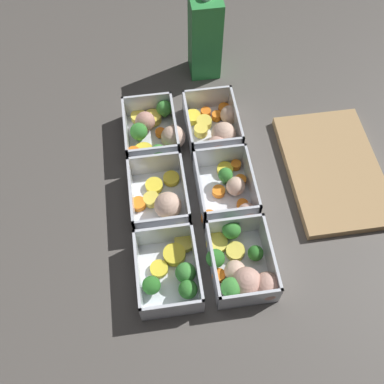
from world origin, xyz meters
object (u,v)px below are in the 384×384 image
Objects in this scene: container_far_left at (216,129)px; container_far_center at (230,191)px; container_far_right at (242,269)px; container_near_left at (155,131)px; container_near_right at (172,272)px; container_near_center at (162,200)px; juice_carton at (205,37)px.

container_far_left is 0.15m from container_far_center.
container_far_center is 0.16m from container_far_right.
container_far_right is at bearing -1.39° from container_far_left.
container_near_right is (0.31, -0.00, -0.00)m from container_near_left.
container_far_left is 1.00× the size of container_far_center.
container_near_center and container_far_center have the same top height.
container_far_left is (-0.30, 0.13, 0.00)m from container_near_right.
container_near_left is 0.31m from container_near_right.
container_far_left is at bearing 139.21° from container_near_center.
container_near_right is at bearing -23.40° from container_far_left.
container_near_left is 1.01× the size of container_near_center.
container_near_left is 0.97× the size of container_far_left.
container_near_right is at bearing -0.26° from container_near_left.
container_near_right is 0.12m from container_far_right.
juice_carton is (-0.51, 0.01, 0.07)m from container_far_right.
container_near_right is (0.15, 0.00, -0.00)m from container_near_center.
container_near_center is 0.20m from container_far_left.
container_far_left and container_far_right have the same top height.
container_near_right is 0.76× the size of juice_carton.
juice_carton is at bearing 158.63° from container_near_center.
container_far_left is 0.78× the size of juice_carton.
container_near_left is at bearing -95.34° from container_far_left.
container_far_center is at bearing 177.04° from container_far_right.
container_far_center is at bearing 90.97° from container_near_center.
container_near_left is 0.16m from container_near_center.
container_near_center and container_near_right have the same top height.
container_near_left is at bearing -159.58° from container_far_right.
juice_carton is (-0.20, 0.01, 0.07)m from container_far_left.
container_near_left is at bearing -35.69° from juice_carton.
container_near_left and container_far_right have the same top height.
container_near_center is 0.95× the size of container_far_right.
container_near_right and container_far_right have the same top height.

